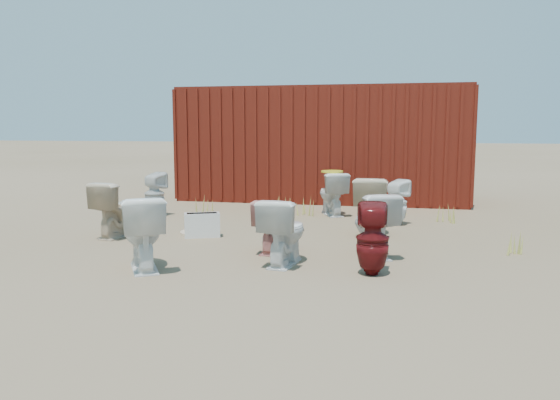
% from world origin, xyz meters
% --- Properties ---
extents(ground, '(100.00, 100.00, 0.00)m').
position_xyz_m(ground, '(0.00, 0.00, 0.00)').
color(ground, brown).
rests_on(ground, ground).
extents(shipping_container, '(6.00, 2.40, 2.40)m').
position_xyz_m(shipping_container, '(0.00, 5.20, 1.20)').
color(shipping_container, '#51130D').
rests_on(shipping_container, ground).
extents(toilet_front_a, '(0.81, 0.93, 0.83)m').
position_xyz_m(toilet_front_a, '(-1.13, -1.37, 0.41)').
color(toilet_front_a, white).
rests_on(toilet_front_a, ground).
extents(toilet_front_pink, '(0.39, 0.67, 0.68)m').
position_xyz_m(toilet_front_pink, '(0.07, -0.23, 0.34)').
color(toilet_front_pink, tan).
rests_on(toilet_front_pink, ground).
extents(toilet_front_c, '(0.52, 0.80, 0.77)m').
position_xyz_m(toilet_front_c, '(0.35, -0.83, 0.38)').
color(toilet_front_c, white).
rests_on(toilet_front_c, ground).
extents(toilet_front_maroon, '(0.38, 0.39, 0.77)m').
position_xyz_m(toilet_front_maroon, '(1.37, -1.07, 0.39)').
color(toilet_front_maroon, '#601011').
rests_on(toilet_front_maroon, ground).
extents(toilet_front_e, '(0.71, 0.88, 0.79)m').
position_xyz_m(toilet_front_e, '(1.34, -0.20, 0.39)').
color(toilet_front_e, silver).
rests_on(toilet_front_e, ground).
extents(toilet_back_a, '(0.45, 0.45, 0.78)m').
position_xyz_m(toilet_back_a, '(-2.58, 2.03, 0.39)').
color(toilet_back_a, silver).
rests_on(toilet_back_a, ground).
extents(toilet_back_beige_left, '(0.60, 0.86, 0.80)m').
position_xyz_m(toilet_back_beige_left, '(-2.30, 0.24, 0.40)').
color(toilet_back_beige_left, '#C7B092').
rests_on(toilet_back_beige_left, ground).
extents(toilet_back_beige_right, '(0.54, 0.87, 0.86)m').
position_xyz_m(toilet_back_beige_right, '(1.26, 1.11, 0.43)').
color(toilet_back_beige_right, beige).
rests_on(toilet_back_beige_right, ground).
extents(toilet_back_yellowlid, '(0.70, 0.87, 0.77)m').
position_xyz_m(toilet_back_yellowlid, '(0.47, 2.84, 0.39)').
color(toilet_back_yellowlid, white).
rests_on(toilet_back_yellowlid, ground).
extents(toilet_back_e, '(0.47, 0.47, 0.74)m').
position_xyz_m(toilet_back_e, '(1.61, 2.05, 0.37)').
color(toilet_back_e, white).
rests_on(toilet_back_e, ground).
extents(yellow_lid, '(0.39, 0.49, 0.02)m').
position_xyz_m(yellow_lid, '(0.47, 2.84, 0.78)').
color(yellow_lid, gold).
rests_on(yellow_lid, toilet_back_yellowlid).
extents(loose_tank, '(0.54, 0.38, 0.35)m').
position_xyz_m(loose_tank, '(-1.11, 0.45, 0.17)').
color(loose_tank, silver).
rests_on(loose_tank, ground).
extents(loose_lid_near, '(0.48, 0.57, 0.02)m').
position_xyz_m(loose_lid_near, '(-1.36, 0.72, 0.01)').
color(loose_lid_near, '#C9B091').
rests_on(loose_lid_near, ground).
extents(loose_lid_far, '(0.39, 0.49, 0.02)m').
position_xyz_m(loose_lid_far, '(-0.45, 2.90, 0.01)').
color(loose_lid_far, beige).
rests_on(loose_lid_far, ground).
extents(weed_clump_a, '(0.36, 0.36, 0.30)m').
position_xyz_m(weed_clump_a, '(-1.93, 2.66, 0.15)').
color(weed_clump_a, '#A3A041').
rests_on(weed_clump_a, ground).
extents(weed_clump_b, '(0.32, 0.32, 0.30)m').
position_xyz_m(weed_clump_b, '(0.03, 2.72, 0.15)').
color(weed_clump_b, '#A3A041').
rests_on(weed_clump_b, ground).
extents(weed_clump_c, '(0.36, 0.36, 0.30)m').
position_xyz_m(weed_clump_c, '(2.40, 2.53, 0.15)').
color(weed_clump_c, '#A3A041').
rests_on(weed_clump_c, ground).
extents(weed_clump_d, '(0.30, 0.30, 0.23)m').
position_xyz_m(weed_clump_d, '(-0.53, 3.37, 0.12)').
color(weed_clump_d, '#A3A041').
rests_on(weed_clump_d, ground).
extents(weed_clump_e, '(0.34, 0.34, 0.28)m').
position_xyz_m(weed_clump_e, '(1.59, 3.28, 0.14)').
color(weed_clump_e, '#A3A041').
rests_on(weed_clump_e, ground).
extents(weed_clump_f, '(0.28, 0.28, 0.27)m').
position_xyz_m(weed_clump_f, '(3.12, 0.27, 0.13)').
color(weed_clump_f, '#A3A041').
rests_on(weed_clump_f, ground).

